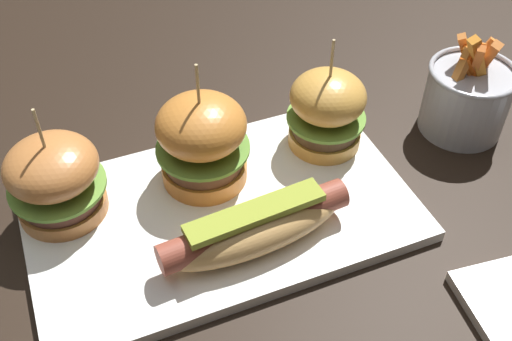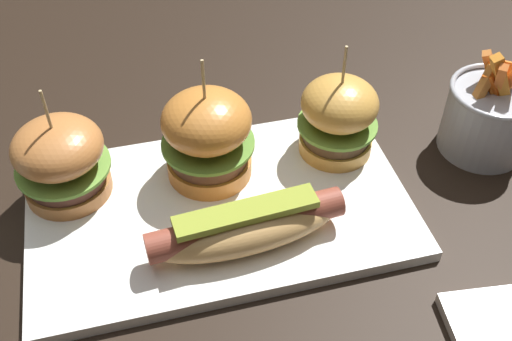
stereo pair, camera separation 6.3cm
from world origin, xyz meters
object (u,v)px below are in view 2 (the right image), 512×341
hot_dog (246,227)px  platter_main (220,208)px  slider_left (61,160)px  slider_center (204,136)px  fries_bucket (489,115)px  slider_right (338,117)px

hot_dog → platter_main: bearing=105.3°
slider_left → slider_center: (0.15, -0.01, 0.01)m
slider_center → fries_bucket: 0.33m
slider_left → slider_center: 0.15m
slider_left → slider_right: 0.30m
hot_dog → fries_bucket: 0.32m
fries_bucket → hot_dog: bearing=-164.3°
platter_main → hot_dog: hot_dog is taller
slider_left → hot_dog: bearing=-35.0°
hot_dog → slider_center: 0.11m
fries_bucket → slider_left: bearing=176.3°
slider_center → fries_bucket: bearing=-3.8°
slider_right → fries_bucket: size_ratio=1.04×
fries_bucket → slider_center: bearing=176.2°
hot_dog → fries_bucket: fries_bucket is taller
slider_left → slider_right: size_ratio=0.96×
platter_main → slider_right: (0.15, 0.05, 0.05)m
platter_main → fries_bucket: fries_bucket is taller
slider_center → slider_right: size_ratio=1.07×
slider_center → slider_right: slider_center is taller
platter_main → slider_right: 0.17m
platter_main → slider_left: (-0.15, 0.06, 0.05)m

